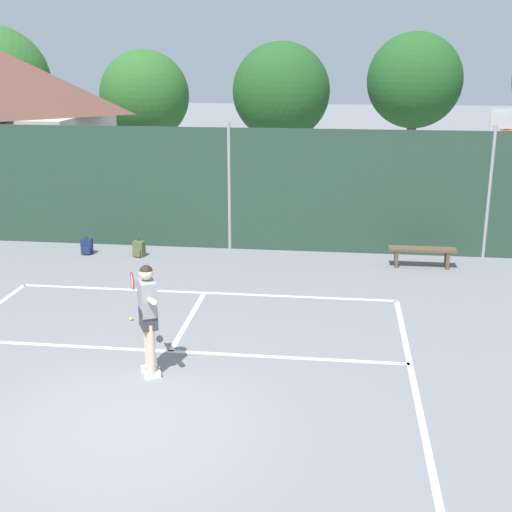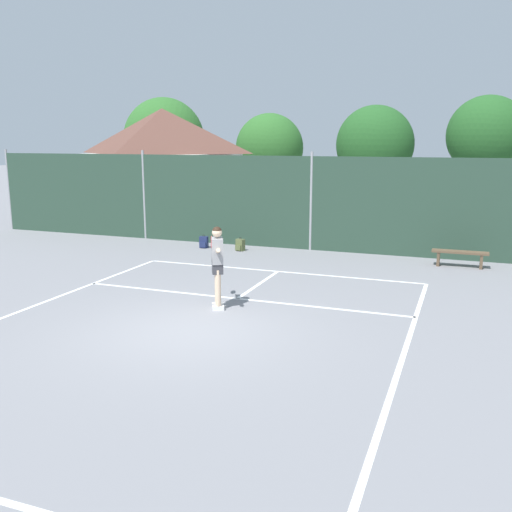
% 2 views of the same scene
% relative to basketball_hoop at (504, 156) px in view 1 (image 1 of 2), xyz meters
% --- Properties ---
extents(ground_plane, '(120.00, 120.00, 0.00)m').
position_rel_basketball_hoop_xyz_m(ground_plane, '(-7.19, -10.90, -2.31)').
color(ground_plane, gray).
extents(court_markings, '(8.30, 11.10, 0.01)m').
position_rel_basketball_hoop_xyz_m(court_markings, '(-7.19, -10.26, -2.31)').
color(court_markings, white).
rests_on(court_markings, ground).
extents(chainlink_fence, '(26.09, 0.09, 3.32)m').
position_rel_basketball_hoop_xyz_m(chainlink_fence, '(-7.19, -1.90, -0.72)').
color(chainlink_fence, '#284233').
rests_on(chainlink_fence, ground).
extents(basketball_hoop, '(0.90, 0.67, 3.55)m').
position_rel_basketball_hoop_xyz_m(basketball_hoop, '(0.00, 0.00, 0.00)').
color(basketball_hoop, '#284CB2').
rests_on(basketball_hoop, ground).
extents(clubhouse_building, '(6.02, 5.32, 5.04)m').
position_rel_basketball_hoop_xyz_m(clubhouse_building, '(-14.96, 1.84, 0.30)').
color(clubhouse_building, beige).
rests_on(clubhouse_building, ground).
extents(treeline_backdrop, '(28.18, 4.56, 6.60)m').
position_rel_basketball_hoop_xyz_m(treeline_backdrop, '(-6.21, 8.61, 1.45)').
color(treeline_backdrop, brown).
rests_on(treeline_backdrop, ground).
extents(tennis_player, '(0.79, 1.26, 1.85)m').
position_rel_basketball_hoop_xyz_m(tennis_player, '(-7.30, -9.31, -1.20)').
color(tennis_player, silver).
rests_on(tennis_player, ground).
extents(tennis_ball, '(0.07, 0.07, 0.07)m').
position_rel_basketball_hoop_xyz_m(tennis_ball, '(-8.30, -7.13, -2.28)').
color(tennis_ball, '#CCE033').
rests_on(tennis_ball, ground).
extents(backpack_navy, '(0.30, 0.26, 0.46)m').
position_rel_basketball_hoop_xyz_m(backpack_navy, '(-10.76, -2.88, -2.12)').
color(backpack_navy, navy).
rests_on(backpack_navy, ground).
extents(backpack_olive, '(0.32, 0.30, 0.46)m').
position_rel_basketball_hoop_xyz_m(backpack_olive, '(-9.37, -2.93, -2.12)').
color(backpack_olive, '#566038').
rests_on(backpack_olive, ground).
extents(courtside_bench, '(1.60, 0.36, 0.48)m').
position_rel_basketball_hoop_xyz_m(courtside_bench, '(-2.34, -2.95, -1.95)').
color(courtside_bench, brown).
rests_on(courtside_bench, ground).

